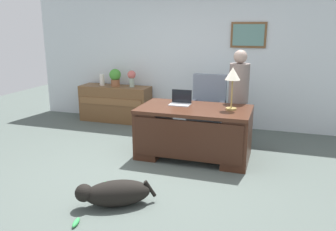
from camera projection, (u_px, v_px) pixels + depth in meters
name	position (u px, v px, depth m)	size (l,w,h in m)	color
ground_plane	(149.00, 171.00, 4.82)	(12.00, 12.00, 0.00)	#4C5651
back_wall	(195.00, 58.00, 6.87)	(7.00, 0.16, 2.70)	silver
desk	(194.00, 131.00, 5.24)	(1.68, 0.95, 0.78)	#422316
credenza	(115.00, 104.00, 7.28)	(1.49, 0.50, 0.75)	brown
armchair	(207.00, 111.00, 6.17)	(0.60, 0.59, 1.14)	slate
person_standing	(238.00, 99.00, 5.56)	(0.32, 0.32, 1.62)	#262323
dog_lying	(114.00, 193.00, 3.87)	(0.82, 0.62, 0.30)	black
laptop	(181.00, 101.00, 5.37)	(0.32, 0.22, 0.23)	#B2B5BA
desk_lamp	(233.00, 76.00, 4.94)	(0.22, 0.22, 0.62)	#9E8447
vase_with_flowers	(132.00, 77.00, 7.01)	(0.17, 0.17, 0.34)	#9AAE9C
vase_empty	(102.00, 80.00, 7.24)	(0.10, 0.10, 0.24)	silver
potted_plant	(115.00, 77.00, 7.13)	(0.24, 0.24, 0.36)	brown
dog_toy_ball	(106.00, 185.00, 4.28)	(0.10, 0.10, 0.10)	green
dog_toy_bone	(76.00, 222.00, 3.52)	(0.17, 0.05, 0.05)	green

